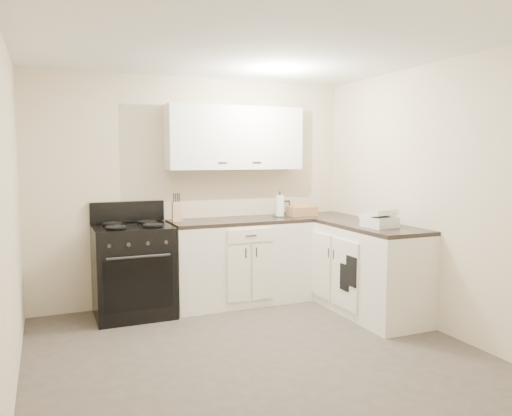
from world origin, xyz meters
name	(u,v)px	position (x,y,z in m)	size (l,w,h in m)	color
floor	(258,356)	(0.00, 0.00, 0.00)	(3.60, 3.60, 0.00)	#473F38
ceiling	(258,44)	(0.00, 0.00, 2.50)	(3.60, 3.60, 0.00)	white
wall_back	(195,191)	(0.00, 1.80, 1.25)	(3.60, 3.60, 0.00)	beige
wall_right	(434,198)	(1.80, 0.00, 1.25)	(3.60, 3.60, 0.00)	beige
wall_left	(7,215)	(-1.80, 0.00, 1.25)	(3.60, 3.60, 0.00)	beige
wall_front	(410,239)	(0.00, -1.80, 1.25)	(3.60, 3.60, 0.00)	beige
base_cabinets_back	(240,262)	(0.43, 1.50, 0.45)	(1.55, 0.60, 0.90)	white
base_cabinets_right	(354,266)	(1.50, 0.85, 0.45)	(0.60, 1.90, 0.90)	white
countertop_back	(240,221)	(0.43, 1.50, 0.92)	(1.55, 0.60, 0.04)	black
countertop_right	(355,223)	(1.50, 0.85, 0.92)	(0.60, 1.90, 0.04)	black
upper_cabinets	(235,138)	(0.43, 1.65, 1.84)	(1.55, 0.30, 0.70)	white
stove	(133,271)	(-0.76, 1.48, 0.46)	(0.77, 0.66, 0.94)	black
knife_block	(177,212)	(-0.27, 1.59, 1.05)	(0.10, 0.09, 0.21)	#D9B085
paper_towel	(280,206)	(0.93, 1.53, 1.06)	(0.10, 0.10, 0.24)	white
picture_frame	(286,207)	(1.12, 1.76, 1.02)	(0.13, 0.02, 0.16)	black
wicker_basket	(302,211)	(1.22, 1.53, 0.99)	(0.32, 0.21, 0.11)	#A67D4E
countertop_grill	(380,222)	(1.46, 0.37, 0.99)	(0.29, 0.27, 0.10)	white
glass_jar	(391,220)	(1.55, 0.30, 1.01)	(0.09, 0.09, 0.15)	silver
oven_mitt_near	(352,271)	(1.18, 0.41, 0.51)	(0.02, 0.17, 0.30)	black
oven_mitt_far	(345,277)	(1.18, 0.53, 0.43)	(0.02, 0.15, 0.27)	black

